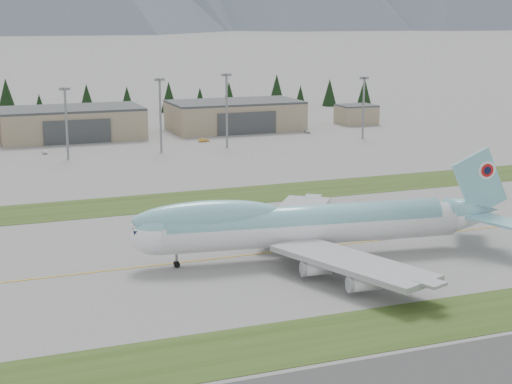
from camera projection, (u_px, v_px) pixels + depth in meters
name	position (u px, v px, depth m)	size (l,w,h in m)	color
ground	(273.00, 252.00, 141.26)	(7000.00, 7000.00, 0.00)	slate
grass_strip_near	(378.00, 329.00, 106.59)	(400.00, 14.00, 0.08)	#314117
grass_strip_far	(201.00, 199.00, 182.31)	(400.00, 18.00, 0.08)	#314117
taxiway_line_main	(273.00, 252.00, 141.26)	(400.00, 0.40, 0.02)	gold
boeing_747_freighter	(307.00, 224.00, 136.81)	(70.38, 60.09, 18.47)	white
hangar_center	(72.00, 123.00, 271.64)	(48.00, 26.60, 10.80)	gray
hangar_right	(235.00, 115.00, 292.38)	(48.00, 26.60, 10.80)	gray
control_shed	(356.00, 114.00, 308.29)	(14.00, 12.00, 7.60)	gray
floodlight_masts	(85.00, 105.00, 233.89)	(180.67, 7.29, 23.78)	gray
service_vehicle_a	(45.00, 154.00, 242.49)	(1.50, 3.71, 1.27)	white
service_vehicle_b	(204.00, 142.00, 265.12)	(1.31, 3.73, 1.23)	#C48B31
service_vehicle_c	(307.00, 133.00, 285.16)	(1.63, 4.02, 1.17)	#B9B9BE
conifer_belt	(55.00, 100.00, 327.97)	(270.74, 13.84, 16.70)	black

